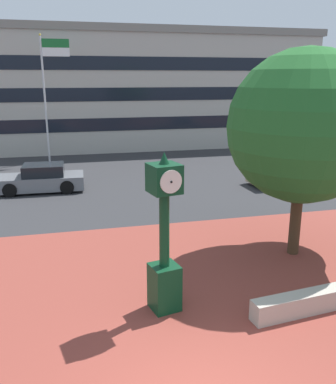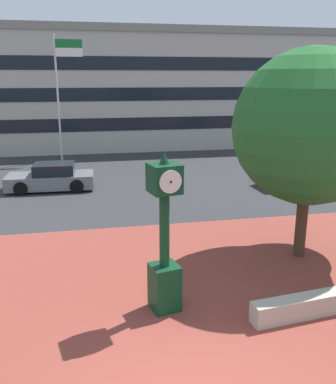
{
  "view_description": "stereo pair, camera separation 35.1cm",
  "coord_description": "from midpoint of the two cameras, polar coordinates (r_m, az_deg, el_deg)",
  "views": [
    {
      "loc": [
        -1.76,
        -4.95,
        5.25
      ],
      "look_at": [
        0.25,
        3.34,
        2.86
      ],
      "focal_mm": 38.55,
      "sensor_mm": 36.0,
      "label": 1
    },
    {
      "loc": [
        -1.42,
        -5.02,
        5.25
      ],
      "look_at": [
        0.25,
        3.34,
        2.86
      ],
      "focal_mm": 38.55,
      "sensor_mm": 36.0,
      "label": 2
    }
  ],
  "objects": [
    {
      "name": "plaza_brick_paving",
      "position": [
        9.3,
        -1.46,
        -18.71
      ],
      "size": [
        44.0,
        13.06,
        0.01
      ],
      "primitive_type": "cube",
      "color": "brown",
      "rests_on": "ground"
    },
    {
      "name": "planter_wall",
      "position": [
        10.37,
        18.6,
        -14.1
      ],
      "size": [
        3.22,
        0.76,
        0.5
      ],
      "primitive_type": "cube",
      "rotation": [
        0.0,
        0.0,
        0.11
      ],
      "color": "#ADA393",
      "rests_on": "ground"
    },
    {
      "name": "street_clock",
      "position": [
        9.33,
        -1.59,
        -7.16
      ],
      "size": [
        0.75,
        0.78,
        3.72
      ],
      "rotation": [
        0.0,
        0.0,
        0.21
      ],
      "color": "#0C381E",
      "rests_on": "ground"
    },
    {
      "name": "plaza_tree",
      "position": [
        12.66,
        18.05,
        8.24
      ],
      "size": [
        4.72,
        4.39,
        6.08
      ],
      "color": "#42301E",
      "rests_on": "ground"
    },
    {
      "name": "car_street_near",
      "position": [
        20.54,
        -17.63,
        1.69
      ],
      "size": [
        4.12,
        1.93,
        1.28
      ],
      "rotation": [
        0.0,
        0.0,
        1.54
      ],
      "color": "slate",
      "rests_on": "ground"
    },
    {
      "name": "car_street_mid",
      "position": [
        21.66,
        16.51,
        2.49
      ],
      "size": [
        4.39,
        2.0,
        1.28
      ],
      "rotation": [
        0.0,
        0.0,
        1.62
      ],
      "color": "tan",
      "rests_on": "ground"
    },
    {
      "name": "flagpole_primary",
      "position": [
        27.42,
        -16.68,
        13.86
      ],
      "size": [
        1.75,
        0.14,
        7.77
      ],
      "color": "silver",
      "rests_on": "ground"
    },
    {
      "name": "civic_building",
      "position": [
        35.95,
        -4.45,
        14.15
      ],
      "size": [
        26.67,
        12.72,
        8.71
      ],
      "color": "#B2ADA3",
      "rests_on": "ground"
    }
  ]
}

